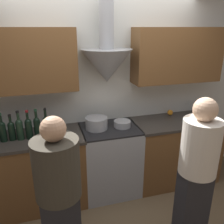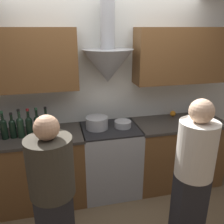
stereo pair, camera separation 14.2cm
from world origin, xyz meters
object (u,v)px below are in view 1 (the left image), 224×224
Objects in this scene: wine_bottle_7 at (37,126)px; saucepan at (203,111)px; wine_bottle_3 at (2,130)px; person_foreground_right at (196,174)px; wine_bottle_5 at (20,128)px; stock_pot at (97,123)px; stove_range at (110,160)px; wine_bottle_8 at (46,125)px; wine_bottle_6 at (29,127)px; mixing_bowl at (122,124)px; person_foreground_left at (59,195)px; orange_fruit at (170,112)px; wine_bottle_4 at (12,130)px.

wine_bottle_7 reaches higher than saucepan.
wine_bottle_3 is 0.21× the size of person_foreground_right.
wine_bottle_5 reaches higher than stock_pot.
stove_range is 2.70× the size of wine_bottle_8.
mixing_bowl is at bearing 1.24° from wine_bottle_6.
person_foreground_right is at bearing -36.28° from wine_bottle_6.
wine_bottle_3 is 1.13m from person_foreground_left.
orange_fruit is 0.05× the size of person_foreground_left.
stock_pot reaches higher than mixing_bowl.
wine_bottle_7 is 0.99× the size of wine_bottle_8.
wine_bottle_8 is 1.00m from person_foreground_left.
wine_bottle_7 is at bearing 0.06° from wine_bottle_3.
wine_bottle_6 is 0.22× the size of person_foreground_left.
saucepan is at bearing 2.65° from wine_bottle_5.
saucepan is 0.10× the size of person_foreground_left.
wine_bottle_8 is at bearing -174.72° from stock_pot.
wine_bottle_3 is 0.28m from wine_bottle_6.
wine_bottle_4 is 1.32m from mixing_bowl.
wine_bottle_5 is 1.00× the size of wine_bottle_6.
person_foreground_left is at bearing -144.56° from orange_fruit.
wine_bottle_4 is 0.28m from wine_bottle_7.
wine_bottle_8 is (0.47, -0.00, 0.01)m from wine_bottle_3.
wine_bottle_5 is 1.92m from person_foreground_right.
wine_bottle_7 is at bearing -175.69° from stock_pot.
wine_bottle_4 is at bearing 175.03° from wine_bottle_6.
wine_bottle_8 reaches higher than saucepan.
wine_bottle_3 is 0.97× the size of wine_bottle_7.
wine_bottle_5 is at bearing -176.47° from stock_pot.
orange_fruit is (0.97, 0.20, 0.51)m from stove_range.
wine_bottle_6 is 1.95m from orange_fruit.
wine_bottle_4 is at bearing -177.67° from saucepan.
mixing_bowl is at bearing 0.89° from wine_bottle_5.
wine_bottle_6 is 1.13m from mixing_bowl.
saucepan is (1.44, 0.09, 0.52)m from stove_range.
wine_bottle_5 is 1.00× the size of wine_bottle_7.
stock_pot is at bearing 3.53° from wine_bottle_5.
wine_bottle_6 is 0.21× the size of person_foreground_right.
saucepan is (0.47, -0.11, 0.01)m from orange_fruit.
stock_pot is (0.71, 0.05, -0.06)m from wine_bottle_7.
wine_bottle_3 reaches higher than mixing_bowl.
wine_bottle_6 is 0.98× the size of wine_bottle_8.
stove_range is at bearing 1.16° from wine_bottle_3.
person_foreground_left is (0.35, -0.97, -0.24)m from wine_bottle_5.
orange_fruit is at bearing 70.66° from person_foreground_right.
person_foreground_right reaches higher than wine_bottle_8.
stock_pot is 1.15m from orange_fruit.
person_foreground_right reaches higher than wine_bottle_3.
wine_bottle_8 is 1.69m from person_foreground_right.
wine_bottle_4 is 1.43× the size of mixing_bowl.
wine_bottle_3 is at bearing -174.11° from orange_fruit.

